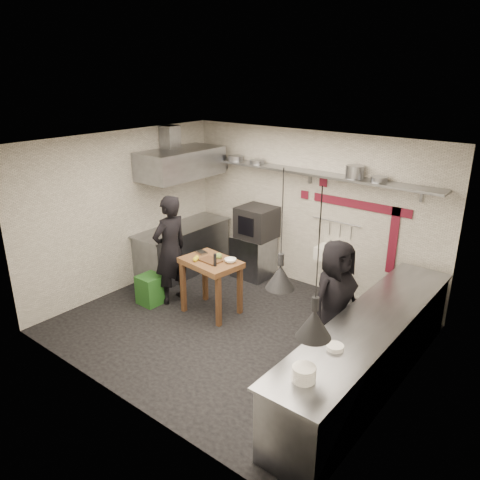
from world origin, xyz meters
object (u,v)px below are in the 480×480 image
Objects in this scene: oven_stand at (253,256)px; combi_oven at (257,222)px; green_bin at (151,290)px; prep_table at (211,286)px; chef_left at (170,250)px; chef_right at (335,299)px.

oven_stand is 1.23× the size of combi_oven.
combi_oven is at bearing 69.56° from green_bin.
chef_left is at bearing -165.30° from prep_table.
prep_table reaches higher than green_bin.
prep_table is 0.94m from chef_left.
chef_right is at bearing 12.38° from prep_table.
oven_stand is 2.82m from chef_right.
chef_right is at bearing -29.06° from oven_stand.
combi_oven is 1.77m from chef_left.
oven_stand is 0.43× the size of chef_left.
green_bin is at bearing -150.85° from prep_table.
prep_table is 2.12m from chef_right.
chef_left is 2.90m from chef_right.
green_bin is at bearing 114.94° from chef_right.
chef_right reaches higher than combi_oven.
prep_table is at bearing -77.19° from oven_stand.
chef_right is (2.08, 0.20, 0.37)m from prep_table.
oven_stand is 0.87× the size of prep_table.
prep_table is (1.02, 0.41, 0.21)m from green_bin.
oven_stand is 1.82m from chef_left.
chef_right is (2.35, -1.38, -0.26)m from combi_oven.
oven_stand is 1.61m from prep_table.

